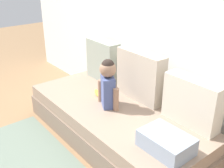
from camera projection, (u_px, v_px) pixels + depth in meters
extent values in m
plane|color=#93704C|center=(114.00, 137.00, 2.92)|extent=(12.00, 12.00, 0.00)
cube|color=white|center=(160.00, 8.00, 2.71)|extent=(5.31, 0.10, 2.58)
cube|color=#826C5B|center=(114.00, 129.00, 2.87)|extent=(2.11, 0.90, 0.23)
cube|color=gray|center=(114.00, 114.00, 2.80)|extent=(2.04, 0.87, 0.14)
cube|color=#99A393|center=(103.00, 61.00, 3.33)|extent=(0.47, 0.16, 0.50)
cube|color=#C1B29E|center=(140.00, 76.00, 2.86)|extent=(0.58, 0.16, 0.52)
cube|color=beige|center=(192.00, 102.00, 2.41)|extent=(0.54, 0.16, 0.44)
cube|color=#4C5B93|center=(108.00, 91.00, 2.75)|extent=(0.23, 0.20, 0.32)
sphere|color=#9E755B|center=(108.00, 69.00, 2.65)|extent=(0.16, 0.16, 0.16)
sphere|color=#2D231E|center=(108.00, 66.00, 2.63)|extent=(0.13, 0.13, 0.13)
cylinder|color=#9E755B|center=(101.00, 91.00, 2.85)|extent=(0.06, 0.06, 0.24)
cylinder|color=#9E755B|center=(116.00, 100.00, 2.67)|extent=(0.06, 0.06, 0.24)
ellipsoid|color=yellow|center=(97.00, 93.00, 3.03)|extent=(0.17, 0.11, 0.04)
cube|color=#8E9EB2|center=(166.00, 142.00, 2.12)|extent=(0.40, 0.28, 0.14)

